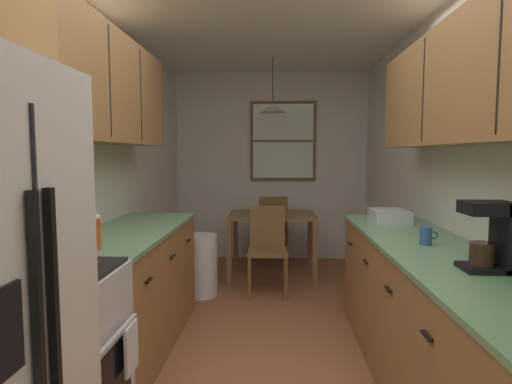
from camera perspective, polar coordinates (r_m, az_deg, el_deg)
ground_plane at (r=3.58m, az=1.50°, el=-18.77°), size 12.00×12.00×0.00m
wall_left at (r=3.57m, az=-20.70°, el=2.00°), size 0.10×9.00×2.55m
wall_right at (r=3.52m, az=24.12°, el=1.85°), size 0.10×9.00×2.55m
wall_back at (r=5.92m, az=2.05°, el=3.42°), size 4.40×0.10×2.55m
stove_range at (r=2.32m, az=-26.58°, el=-20.35°), size 0.66×0.64×1.10m
microwave_over_range at (r=2.17m, az=-30.51°, el=10.22°), size 0.39×0.64×0.33m
counter_left at (r=3.36m, az=-16.29°, el=-12.35°), size 0.64×1.78×0.90m
upper_cabinets_left at (r=3.25m, az=-19.63°, el=12.84°), size 0.33×1.86×0.75m
counter_right at (r=2.71m, az=23.77°, el=-16.93°), size 0.64×3.07×0.90m
upper_cabinets_right at (r=2.56m, az=28.33°, el=13.39°), size 0.33×2.75×0.69m
dining_table at (r=5.03m, az=2.18°, el=-4.20°), size 1.00×0.79×0.75m
dining_chair_near at (r=4.47m, az=1.54°, el=-7.15°), size 0.41×0.41×0.90m
dining_chair_far at (r=5.65m, az=2.17°, el=-4.57°), size 0.45×0.45×0.90m
pendant_light at (r=5.00m, az=2.23°, el=11.18°), size 0.29×0.29×0.62m
back_window at (r=5.85m, az=3.64°, el=6.80°), size 0.89×0.05×1.07m
trash_bin at (r=4.46m, az=-7.39°, el=-9.67°), size 0.34×0.34×0.63m
storage_canister at (r=2.62m, az=-21.44°, el=-5.11°), size 0.13×0.13×0.20m
dish_towel at (r=2.30m, az=-16.33°, el=-19.40°), size 0.02×0.16×0.24m
coffee_maker at (r=2.29m, az=29.19°, el=-5.01°), size 0.22×0.18×0.33m
mug_by_coffeemaker at (r=2.78m, az=21.76°, el=-5.48°), size 0.11×0.07×0.11m
dish_rack at (r=3.60m, az=17.37°, el=-3.07°), size 0.28×0.34×0.10m
table_serving_bowl at (r=4.99m, az=1.82°, el=-2.59°), size 0.22×0.22×0.06m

